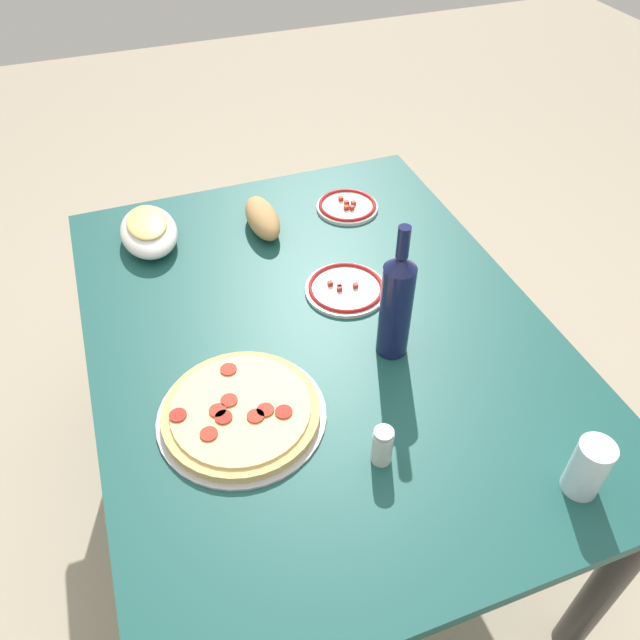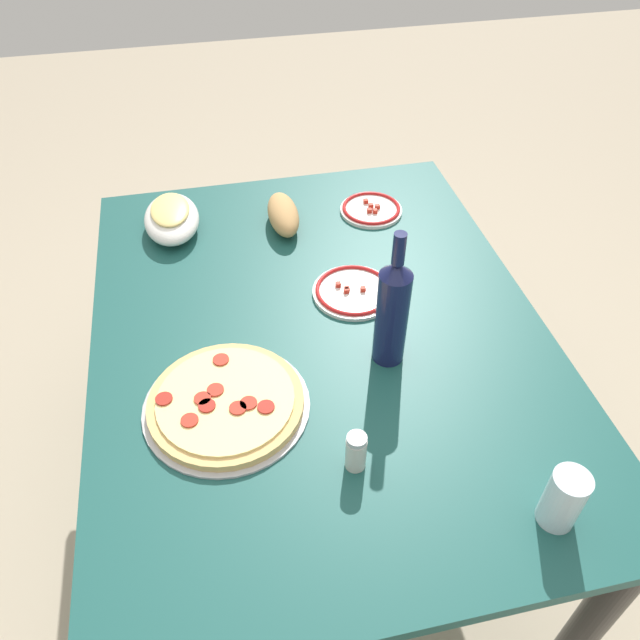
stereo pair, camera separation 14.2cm
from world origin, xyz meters
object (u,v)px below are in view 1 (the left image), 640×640
at_px(dining_table, 320,359).
at_px(spice_shaker, 382,446).
at_px(baked_pasta_dish, 148,230).
at_px(water_glass, 588,468).
at_px(bread_loaf, 262,218).
at_px(side_plate_near, 347,206).
at_px(pepperoni_pizza, 241,412).
at_px(wine_bottle, 396,304).
at_px(side_plate_far, 346,288).

bearing_deg(dining_table, spice_shaker, -1.79).
height_order(baked_pasta_dish, spice_shaker, spice_shaker).
relative_size(water_glass, bread_loaf, 0.64).
distance_m(water_glass, spice_shaker, 0.37).
bearing_deg(water_glass, bread_loaf, -162.04).
bearing_deg(bread_loaf, spice_shaker, 0.06).
relative_size(dining_table, spice_shaker, 15.75).
bearing_deg(baked_pasta_dish, side_plate_near, 86.79).
bearing_deg(water_glass, baked_pasta_dish, -148.84).
distance_m(pepperoni_pizza, wine_bottle, 0.39).
distance_m(dining_table, bread_loaf, 0.45).
xyz_separation_m(pepperoni_pizza, bread_loaf, (-0.61, 0.22, 0.02)).
relative_size(baked_pasta_dish, spice_shaker, 2.76).
distance_m(pepperoni_pizza, side_plate_far, 0.45).
bearing_deg(pepperoni_pizza, dining_table, 127.81).
bearing_deg(wine_bottle, side_plate_far, -174.20).
height_order(pepperoni_pizza, baked_pasta_dish, baked_pasta_dish).
bearing_deg(spice_shaker, wine_bottle, 151.41).
distance_m(wine_bottle, water_glass, 0.48).
xyz_separation_m(wine_bottle, water_glass, (0.44, 0.18, -0.07)).
bearing_deg(side_plate_near, pepperoni_pizza, -37.55).
bearing_deg(pepperoni_pizza, wine_bottle, 100.67).
distance_m(pepperoni_pizza, water_glass, 0.66).
xyz_separation_m(water_glass, side_plate_near, (-1.00, -0.06, -0.05)).
xyz_separation_m(dining_table, side_plate_near, (-0.45, 0.25, 0.11)).
xyz_separation_m(side_plate_near, side_plate_far, (0.34, -0.14, -0.00)).
xyz_separation_m(side_plate_far, bread_loaf, (-0.32, -0.12, 0.03)).
xyz_separation_m(baked_pasta_dish, wine_bottle, (0.59, 0.45, 0.10)).
bearing_deg(dining_table, water_glass, 28.96).
xyz_separation_m(water_glass, side_plate_far, (-0.66, -0.20, -0.05)).
distance_m(wine_bottle, side_plate_near, 0.59).
distance_m(pepperoni_pizza, side_plate_near, 0.79).
relative_size(pepperoni_pizza, wine_bottle, 1.03).
relative_size(water_glass, side_plate_far, 0.62).
height_order(dining_table, pepperoni_pizza, pepperoni_pizza).
bearing_deg(side_plate_near, dining_table, -29.01).
relative_size(pepperoni_pizza, side_plate_far, 1.70).
distance_m(wine_bottle, spice_shaker, 0.31).
bearing_deg(spice_shaker, dining_table, 178.21).
bearing_deg(pepperoni_pizza, side_plate_near, 142.45).
relative_size(wine_bottle, side_plate_far, 1.64).
bearing_deg(water_glass, spice_shaker, -119.55).
xyz_separation_m(wine_bottle, bread_loaf, (-0.55, -0.14, -0.10)).
bearing_deg(wine_bottle, baked_pasta_dish, -142.99).
height_order(side_plate_far, bread_loaf, bread_loaf).
height_order(side_plate_near, spice_shaker, spice_shaker).
bearing_deg(side_plate_far, baked_pasta_dish, -131.21).
bearing_deg(bread_loaf, pepperoni_pizza, -20.06).
height_order(pepperoni_pizza, side_plate_near, pepperoni_pizza).
bearing_deg(pepperoni_pizza, baked_pasta_dish, -173.07).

